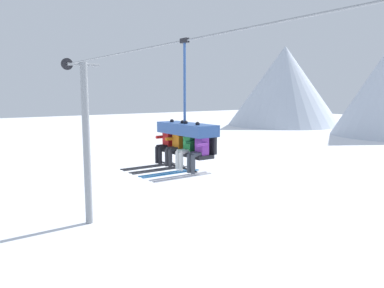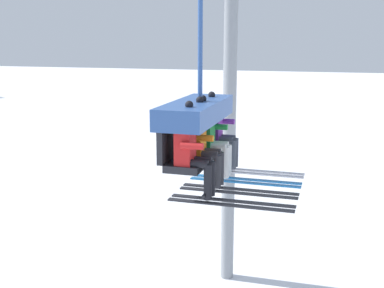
{
  "view_description": "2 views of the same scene",
  "coord_description": "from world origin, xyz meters",
  "px_view_note": "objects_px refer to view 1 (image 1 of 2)",
  "views": [
    {
      "loc": [
        9.78,
        -6.52,
        6.67
      ],
      "look_at": [
        1.53,
        -0.61,
        5.28
      ],
      "focal_mm": 35.0,
      "sensor_mm": 36.0,
      "label": 1
    },
    {
      "loc": [
        -5.33,
        -2.71,
        6.75
      ],
      "look_at": [
        1.3,
        -0.72,
        5.23
      ],
      "focal_mm": 45.0,
      "sensor_mm": 36.0,
      "label": 2
    }
  ],
  "objects_px": {
    "skier_orange": "(175,143)",
    "skier_purple": "(198,148)",
    "lift_tower_near": "(86,140)",
    "skier_red": "(165,141)",
    "skier_green": "(186,146)",
    "chairlift_chair": "(187,133)"
  },
  "relations": [
    {
      "from": "skier_orange",
      "to": "skier_purple",
      "type": "relative_size",
      "value": 1.0
    },
    {
      "from": "skier_red",
      "to": "skier_green",
      "type": "xyz_separation_m",
      "value": [
        1.06,
        0.0,
        0.0
      ]
    },
    {
      "from": "lift_tower_near",
      "to": "skier_red",
      "type": "xyz_separation_m",
      "value": [
        9.11,
        -0.92,
        0.96
      ]
    },
    {
      "from": "lift_tower_near",
      "to": "skier_orange",
      "type": "xyz_separation_m",
      "value": [
        9.64,
        -0.92,
        0.96
      ]
    },
    {
      "from": "lift_tower_near",
      "to": "chairlift_chair",
      "type": "height_order",
      "value": "lift_tower_near"
    },
    {
      "from": "skier_purple",
      "to": "chairlift_chair",
      "type": "bearing_deg",
      "value": 165.0
    },
    {
      "from": "skier_red",
      "to": "skier_purple",
      "type": "xyz_separation_m",
      "value": [
        1.59,
        0.0,
        0.0
      ]
    },
    {
      "from": "lift_tower_near",
      "to": "skier_orange",
      "type": "height_order",
      "value": "lift_tower_near"
    },
    {
      "from": "chairlift_chair",
      "to": "skier_red",
      "type": "distance_m",
      "value": 0.88
    },
    {
      "from": "chairlift_chair",
      "to": "skier_red",
      "type": "xyz_separation_m",
      "value": [
        -0.8,
        -0.21,
        -0.3
      ]
    },
    {
      "from": "skier_purple",
      "to": "skier_green",
      "type": "bearing_deg",
      "value": 180.0
    },
    {
      "from": "skier_orange",
      "to": "skier_purple",
      "type": "height_order",
      "value": "same"
    },
    {
      "from": "chairlift_chair",
      "to": "skier_green",
      "type": "xyz_separation_m",
      "value": [
        0.26,
        -0.21,
        -0.3
      ]
    },
    {
      "from": "skier_orange",
      "to": "skier_green",
      "type": "relative_size",
      "value": 1.0
    },
    {
      "from": "skier_red",
      "to": "skier_green",
      "type": "bearing_deg",
      "value": 0.0
    },
    {
      "from": "skier_orange",
      "to": "skier_purple",
      "type": "xyz_separation_m",
      "value": [
        1.06,
        0.0,
        0.0
      ]
    },
    {
      "from": "skier_red",
      "to": "skier_green",
      "type": "relative_size",
      "value": 1.0
    },
    {
      "from": "skier_orange",
      "to": "skier_purple",
      "type": "bearing_deg",
      "value": 0.0
    },
    {
      "from": "skier_red",
      "to": "skier_orange",
      "type": "relative_size",
      "value": 1.0
    },
    {
      "from": "lift_tower_near",
      "to": "skier_red",
      "type": "height_order",
      "value": "lift_tower_near"
    },
    {
      "from": "lift_tower_near",
      "to": "skier_green",
      "type": "relative_size",
      "value": 4.89
    },
    {
      "from": "chairlift_chair",
      "to": "skier_purple",
      "type": "height_order",
      "value": "chairlift_chair"
    }
  ]
}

